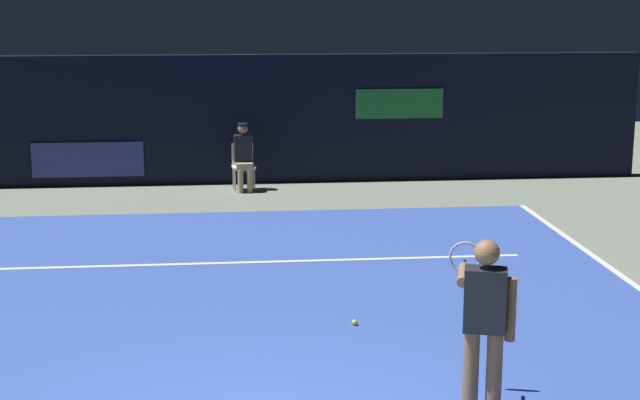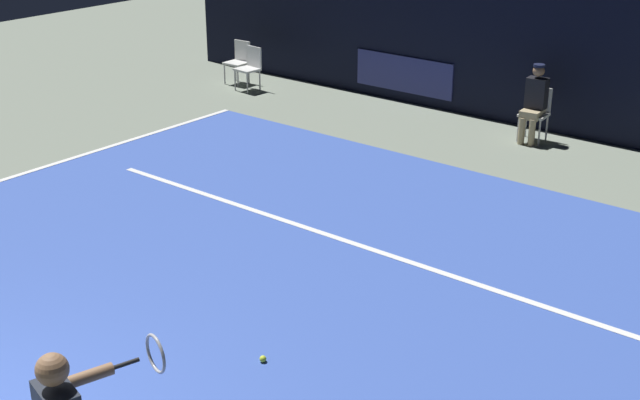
% 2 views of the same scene
% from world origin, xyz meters
% --- Properties ---
extents(ground_plane, '(32.60, 32.60, 0.00)m').
position_xyz_m(ground_plane, '(0.00, 4.06, 0.00)').
color(ground_plane, gray).
extents(court_surface, '(10.42, 10.13, 0.01)m').
position_xyz_m(court_surface, '(0.00, 4.06, 0.01)').
color(court_surface, '#3856B2').
rests_on(court_surface, ground).
extents(line_service, '(8.13, 0.10, 0.01)m').
position_xyz_m(line_service, '(0.00, 5.84, 0.01)').
color(line_service, white).
rests_on(line_service, court_surface).
extents(back_wall, '(16.74, 0.33, 2.60)m').
position_xyz_m(back_wall, '(-0.00, 11.91, 1.30)').
color(back_wall, black).
rests_on(back_wall, ground).
extents(line_judge_on_chair, '(0.47, 0.55, 1.32)m').
position_xyz_m(line_judge_on_chair, '(0.16, 11.07, 0.69)').
color(line_judge_on_chair, white).
rests_on(line_judge_on_chair, ground).
extents(courtside_chair_near, '(0.47, 0.45, 0.88)m').
position_xyz_m(courtside_chair_near, '(-5.85, 10.51, 0.50)').
color(courtside_chair_near, white).
rests_on(courtside_chair_near, ground).
extents(courtside_chair_far, '(0.45, 0.43, 0.88)m').
position_xyz_m(courtside_chair_far, '(-6.41, 10.77, 0.50)').
color(courtside_chair_far, white).
rests_on(courtside_chair_far, ground).
extents(tennis_ball, '(0.07, 0.07, 0.07)m').
position_xyz_m(tennis_ball, '(1.28, 3.07, 0.05)').
color(tennis_ball, '#CCE033').
rests_on(tennis_ball, court_surface).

